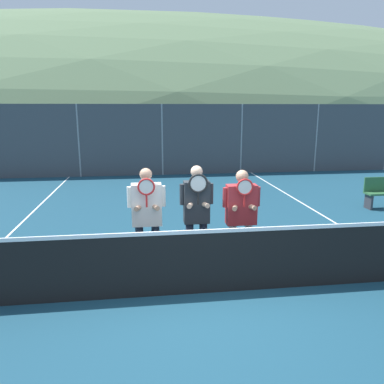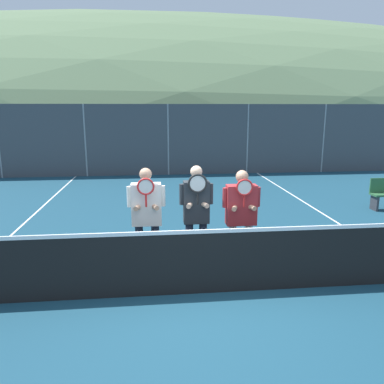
{
  "view_description": "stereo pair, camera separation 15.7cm",
  "coord_description": "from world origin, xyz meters",
  "px_view_note": "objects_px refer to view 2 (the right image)",
  "views": [
    {
      "loc": [
        -0.81,
        -5.06,
        2.71
      ],
      "look_at": [
        -0.01,
        0.92,
        1.35
      ],
      "focal_mm": 35.0,
      "sensor_mm": 36.0,
      "label": 1
    },
    {
      "loc": [
        -0.65,
        -5.08,
        2.71
      ],
      "look_at": [
        -0.01,
        0.92,
        1.35
      ],
      "focal_mm": 35.0,
      "sensor_mm": 36.0,
      "label": 2
    }
  ],
  "objects_px": {
    "player_center_right": "(241,213)",
    "car_left_of_center": "(141,146)",
    "car_center": "(236,145)",
    "player_leftmost": "(147,213)",
    "player_center_left": "(196,212)",
    "car_far_left": "(45,146)"
  },
  "relations": [
    {
      "from": "player_center_right",
      "to": "car_left_of_center",
      "type": "relative_size",
      "value": 0.43
    },
    {
      "from": "car_left_of_center",
      "to": "car_center",
      "type": "bearing_deg",
      "value": 2.79
    },
    {
      "from": "player_leftmost",
      "to": "car_center",
      "type": "distance_m",
      "value": 13.39
    },
    {
      "from": "player_center_right",
      "to": "car_left_of_center",
      "type": "height_order",
      "value": "car_left_of_center"
    },
    {
      "from": "player_center_right",
      "to": "car_center",
      "type": "distance_m",
      "value": 13.04
    },
    {
      "from": "player_center_left",
      "to": "player_center_right",
      "type": "xyz_separation_m",
      "value": [
        0.73,
        -0.05,
        -0.03
      ]
    },
    {
      "from": "player_leftmost",
      "to": "player_center_left",
      "type": "height_order",
      "value": "player_center_left"
    },
    {
      "from": "player_center_left",
      "to": "player_leftmost",
      "type": "bearing_deg",
      "value": 178.9
    },
    {
      "from": "car_far_left",
      "to": "car_left_of_center",
      "type": "xyz_separation_m",
      "value": [
        4.55,
        -0.07,
        -0.05
      ]
    },
    {
      "from": "car_left_of_center",
      "to": "player_leftmost",
      "type": "bearing_deg",
      "value": -88.11
    },
    {
      "from": "player_center_right",
      "to": "car_left_of_center",
      "type": "distance_m",
      "value": 12.66
    },
    {
      "from": "player_center_right",
      "to": "car_far_left",
      "type": "bearing_deg",
      "value": 117.31
    },
    {
      "from": "player_leftmost",
      "to": "car_left_of_center",
      "type": "height_order",
      "value": "player_leftmost"
    },
    {
      "from": "player_leftmost",
      "to": "car_left_of_center",
      "type": "bearing_deg",
      "value": 91.89
    },
    {
      "from": "player_center_left",
      "to": "car_left_of_center",
      "type": "bearing_deg",
      "value": 95.57
    },
    {
      "from": "player_center_right",
      "to": "car_far_left",
      "type": "height_order",
      "value": "car_far_left"
    },
    {
      "from": "car_far_left",
      "to": "car_left_of_center",
      "type": "bearing_deg",
      "value": -0.94
    },
    {
      "from": "car_far_left",
      "to": "car_center",
      "type": "distance_m",
      "value": 9.27
    },
    {
      "from": "player_center_left",
      "to": "player_center_right",
      "type": "bearing_deg",
      "value": -3.82
    },
    {
      "from": "car_left_of_center",
      "to": "car_center",
      "type": "height_order",
      "value": "car_left_of_center"
    },
    {
      "from": "car_left_of_center",
      "to": "car_center",
      "type": "distance_m",
      "value": 4.73
    },
    {
      "from": "car_far_left",
      "to": "car_left_of_center",
      "type": "distance_m",
      "value": 4.55
    }
  ]
}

